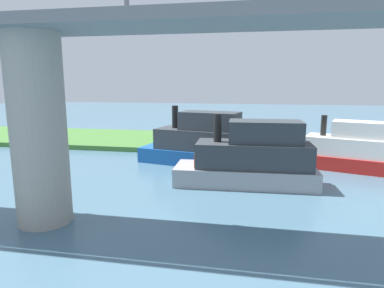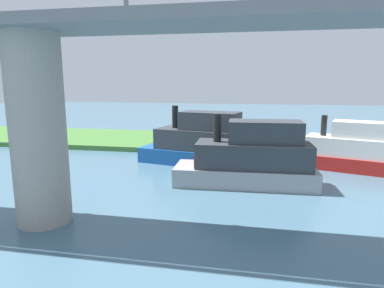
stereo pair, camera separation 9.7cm
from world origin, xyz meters
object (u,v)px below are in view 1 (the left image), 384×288
(skiff_small, at_px, (250,159))
(houseboat_blue, at_px, (348,150))
(mooring_post, at_px, (183,142))
(bridge_pylon, at_px, (39,131))
(person_on_bank, at_px, (210,139))
(pontoon_yellow, at_px, (199,143))
(motorboat_white, at_px, (36,154))

(skiff_small, distance_m, houseboat_blue, 9.70)
(mooring_post, distance_m, skiff_small, 12.79)
(bridge_pylon, relative_size, person_on_bank, 6.71)
(bridge_pylon, height_order, pontoon_yellow, bridge_pylon)
(motorboat_white, bearing_deg, skiff_small, 167.53)
(person_on_bank, distance_m, houseboat_blue, 13.43)
(person_on_bank, distance_m, motorboat_white, 17.00)
(bridge_pylon, bearing_deg, motorboat_white, -52.88)
(mooring_post, relative_size, motorboat_white, 0.18)
(mooring_post, xyz_separation_m, motorboat_white, (12.57, 6.28, -0.39))
(bridge_pylon, bearing_deg, houseboat_blue, -141.93)
(skiff_small, xyz_separation_m, pontoon_yellow, (4.43, -5.32, 0.04))
(bridge_pylon, distance_m, pontoon_yellow, 14.95)
(pontoon_yellow, bearing_deg, motorboat_white, 3.67)
(houseboat_blue, relative_size, pontoon_yellow, 0.87)
(mooring_post, bearing_deg, person_on_bank, -159.22)
(person_on_bank, distance_m, mooring_post, 2.97)
(skiff_small, bearing_deg, person_on_bank, -69.74)
(bridge_pylon, relative_size, skiff_small, 0.96)
(bridge_pylon, relative_size, pontoon_yellow, 0.91)
(mooring_post, xyz_separation_m, pontoon_yellow, (-2.63, 5.31, 0.98))
(person_on_bank, xyz_separation_m, pontoon_yellow, (0.12, 6.35, 0.66))
(motorboat_white, bearing_deg, bridge_pylon, 127.12)
(houseboat_blue, height_order, motorboat_white, houseboat_blue)
(bridge_pylon, distance_m, skiff_small, 13.35)
(mooring_post, bearing_deg, pontoon_yellow, 116.40)
(mooring_post, height_order, pontoon_yellow, pontoon_yellow)
(person_on_bank, bearing_deg, bridge_pylon, 73.69)
(houseboat_blue, bearing_deg, motorboat_white, 3.05)
(bridge_pylon, height_order, person_on_bank, bridge_pylon)
(person_on_bank, relative_size, motorboat_white, 0.34)
(bridge_pylon, relative_size, mooring_post, 12.48)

